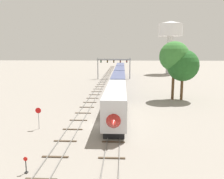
# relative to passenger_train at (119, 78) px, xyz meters

# --- Properties ---
(ground_plane) EXTENTS (400.00, 400.00, 0.00)m
(ground_plane) POSITION_rel_passenger_train_xyz_m (-2.00, -32.85, -2.60)
(ground_plane) COLOR gray
(track_main) EXTENTS (2.60, 200.00, 0.16)m
(track_main) POSITION_rel_passenger_train_xyz_m (0.00, 27.15, -2.54)
(track_main) COLOR slate
(track_main) RESTS_ON ground
(track_near) EXTENTS (2.60, 160.00, 0.16)m
(track_near) POSITION_rel_passenger_train_xyz_m (-5.50, 7.15, -2.54)
(track_near) COLOR slate
(track_near) RESTS_ON ground
(passenger_train) EXTENTS (3.04, 78.68, 4.80)m
(passenger_train) POSITION_rel_passenger_train_xyz_m (0.00, 0.00, 0.00)
(passenger_train) COLOR silver
(passenger_train) RESTS_ON ground
(signal_gantry) EXTENTS (12.10, 0.49, 7.55)m
(signal_gantry) POSITION_rel_passenger_train_xyz_m (-2.25, 19.79, 2.97)
(signal_gantry) COLOR #999BA0
(signal_gantry) RESTS_ON ground
(water_tower) EXTENTS (10.41, 10.41, 22.52)m
(water_tower) POSITION_rel_passenger_train_xyz_m (21.32, 40.80, 15.18)
(water_tower) COLOR beige
(water_tower) RESTS_ON ground
(switch_stand) EXTENTS (0.36, 0.24, 1.46)m
(switch_stand) POSITION_rel_passenger_train_xyz_m (-7.10, -45.87, -2.08)
(switch_stand) COLOR black
(switch_stand) RESTS_ON ground
(stop_sign) EXTENTS (0.76, 0.08, 2.88)m
(stop_sign) POSITION_rel_passenger_train_xyz_m (-10.00, -34.73, -0.73)
(stop_sign) COLOR gray
(stop_sign) RESTS_ON ground
(trackside_tree_left) EXTENTS (6.09, 6.09, 12.06)m
(trackside_tree_left) POSITION_rel_passenger_train_xyz_m (11.48, -14.97, 6.36)
(trackside_tree_left) COLOR brown
(trackside_tree_left) RESTS_ON ground
(trackside_tree_mid) EXTENTS (6.48, 6.48, 10.42)m
(trackside_tree_mid) POSITION_rel_passenger_train_xyz_m (13.26, -15.26, 4.55)
(trackside_tree_mid) COLOR brown
(trackside_tree_mid) RESTS_ON ground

